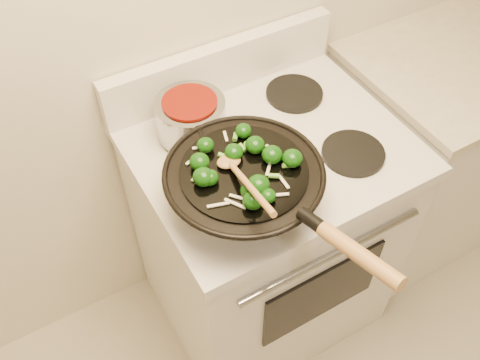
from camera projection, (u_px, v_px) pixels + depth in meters
stove at (265, 233)px, 1.89m from camera, size 0.78×0.67×1.08m
counter_unit at (436, 146)px, 2.19m from camera, size 0.80×0.62×0.91m
wok at (245, 186)px, 1.34m from camera, size 0.40×0.66×0.21m
stirfry at (243, 166)px, 1.29m from camera, size 0.27×0.27×0.05m
wooden_spoon at (240, 175)px, 1.25m from camera, size 0.07×0.28×0.10m
saucepan at (191, 117)px, 1.52m from camera, size 0.20×0.32×0.12m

